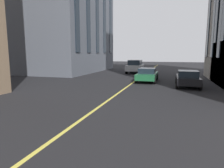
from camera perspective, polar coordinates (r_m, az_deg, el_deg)
The scene contains 5 objects.
lane_centre_line at distance 12.25m, azimuth -0.50°, elevation -4.30°, with size 80.00×0.16×0.01m.
car_black_far at distance 18.02m, azimuth 21.10°, elevation 1.57°, with size 4.40×1.95×1.37m.
car_green_trailing at distance 20.07m, azimuth 10.21°, elevation 2.69°, with size 4.40×1.95×1.37m.
car_silver_mid at distance 29.19m, azimuth 6.73°, elevation 5.14°, with size 4.70×2.14×1.88m.
building_left_near at distance 34.54m, azimuth -15.77°, elevation 21.33°, with size 16.51×13.75×20.97m.
Camera 1 is at (8.63, -3.62, 2.77)m, focal length 31.50 mm.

